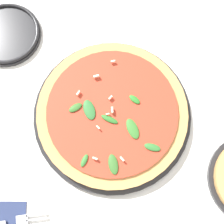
# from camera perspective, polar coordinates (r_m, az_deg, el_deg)

# --- Properties ---
(ground_plane) EXTENTS (6.00, 6.00, 0.00)m
(ground_plane) POSITION_cam_1_polar(r_m,az_deg,el_deg) (0.69, -0.19, 0.00)
(ground_plane) COLOR white
(pizza_arugula_main) EXTENTS (0.34, 0.34, 0.05)m
(pizza_arugula_main) POSITION_cam_1_polar(r_m,az_deg,el_deg) (0.67, -0.00, -0.31)
(pizza_arugula_main) COLOR black
(pizza_arugula_main) RESTS_ON ground_plane
(side_plate_white) EXTENTS (0.16, 0.16, 0.02)m
(side_plate_white) POSITION_cam_1_polar(r_m,az_deg,el_deg) (0.79, -18.78, 13.36)
(side_plate_white) COLOR black
(side_plate_white) RESTS_ON ground_plane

